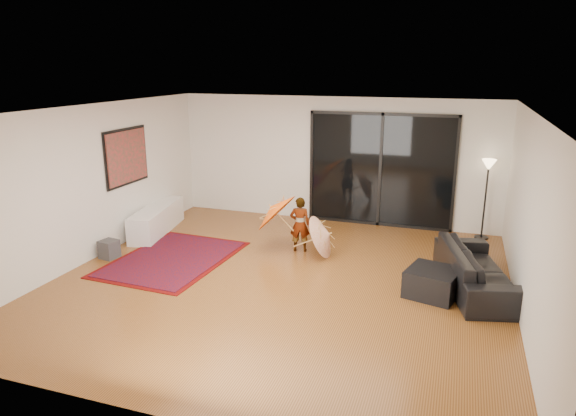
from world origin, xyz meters
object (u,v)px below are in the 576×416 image
at_px(media_console, 157,219).
at_px(child, 300,224).
at_px(ottoman, 433,282).
at_px(sofa, 477,269).

height_order(media_console, child, child).
xyz_separation_m(media_console, ottoman, (5.58, -1.31, -0.06)).
xyz_separation_m(sofa, ottoman, (-0.62, -0.46, -0.12)).
height_order(sofa, child, child).
bearing_deg(media_console, ottoman, -24.10).
distance_m(sofa, ottoman, 0.78).
relative_size(media_console, sofa, 0.87).
relative_size(media_console, ottoman, 2.68).
height_order(ottoman, child, child).
bearing_deg(sofa, ottoman, 112.36).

